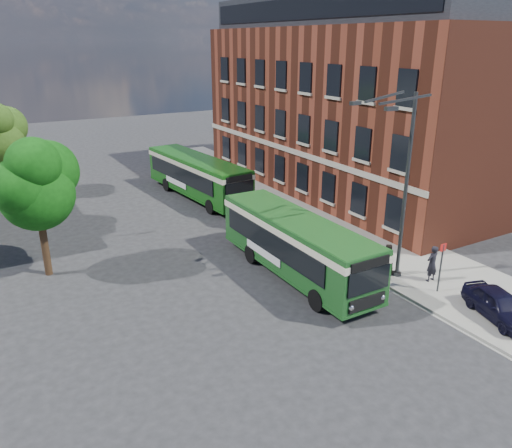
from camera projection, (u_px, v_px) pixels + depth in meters
ground at (287, 286)px, 24.03m from camera, size 120.00×120.00×0.00m
pavement at (309, 213)px, 33.78m from camera, size 6.00×48.00×0.15m
kerb_line at (270, 222)px, 32.38m from camera, size 0.12×48.00×0.01m
brick_office at (356, 98)px, 37.92m from camera, size 12.10×26.00×14.20m
street_lamp at (400, 186)px, 23.01m from camera, size 2.96×2.38×9.00m
bus_stop_sign at (441, 265)px, 22.71m from camera, size 0.35×0.08×2.52m
bus_front at (296, 241)px, 24.49m from camera, size 2.67×10.61×3.02m
bus_rear at (197, 173)px, 36.93m from camera, size 3.59×11.70×3.02m
parked_car at (499, 305)px, 20.77m from camera, size 2.42×3.84×1.22m
pedestrian_a at (432, 264)px, 23.88m from camera, size 0.68×0.47×1.81m
pedestrian_b at (387, 260)px, 24.53m from camera, size 0.87×0.72×1.63m
tree_left at (36, 183)px, 23.52m from camera, size 4.18×3.98×7.06m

